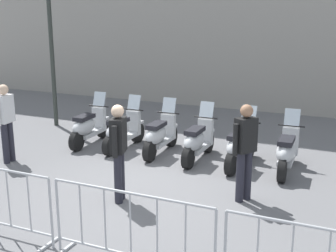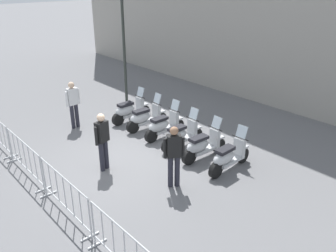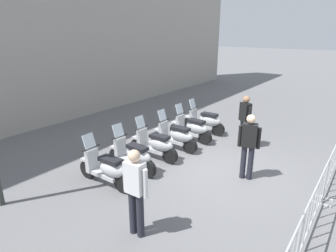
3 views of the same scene
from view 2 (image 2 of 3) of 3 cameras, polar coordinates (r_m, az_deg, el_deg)
The scene contains 13 objects.
ground_plane at distance 10.70m, azimuth -7.85°, elevation -6.00°, with size 120.00×120.00×0.00m, color slate.
motorcycle_0 at distance 13.39m, azimuth -6.27°, elevation 2.54°, with size 0.56×1.73×1.24m.
motorcycle_1 at distance 12.68m, azimuth -3.72°, elevation 1.38°, with size 0.56×1.72×1.24m.
motorcycle_2 at distance 12.00m, azimuth -0.79°, elevation 0.08°, with size 0.56×1.73×1.24m.
motorcycle_3 at distance 11.30m, azimuth 2.09°, elevation -1.49°, with size 0.56×1.72×1.24m.
motorcycle_4 at distance 10.70m, azimuth 5.61°, elevation -3.14°, with size 0.56×1.72×1.24m.
motorcycle_5 at distance 10.17m, azimuth 9.73°, elevation -4.92°, with size 0.56×1.73×1.24m.
barrier_segment_2 at distance 10.57m, azimuth -22.14°, elevation -4.84°, with size 2.31×0.52×1.07m.
barrier_segment_3 at distance 8.61m, azimuth -16.35°, elevation -10.80°, with size 2.31×0.52×1.07m.
street_lamp at distance 14.99m, azimuth -7.26°, elevation 15.19°, with size 0.36×0.36×5.01m.
officer_near_row_end at distance 10.03m, azimuth -10.56°, elevation -2.03°, with size 0.32×0.53×1.73m.
officer_mid_plaza at distance 13.07m, azimuth -15.11°, elevation 3.75°, with size 0.25×0.55×1.73m.
officer_by_barriers at distance 9.08m, azimuth 0.97°, elevation -4.46°, with size 0.37×0.49×1.73m.
Camera 2 is at (8.02, -4.72, 5.28)m, focal length 37.67 mm.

